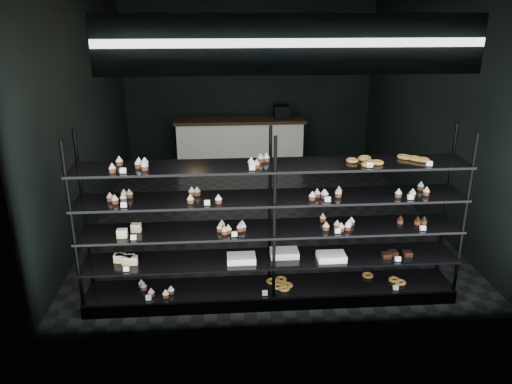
# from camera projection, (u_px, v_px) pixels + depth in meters

# --- Properties ---
(room) EXTENTS (5.01, 6.01, 3.20)m
(room) POSITION_uv_depth(u_px,v_px,m) (261.00, 112.00, 7.28)
(room) COLOR black
(room) RESTS_ON ground
(display_shelf) EXTENTS (4.00, 0.50, 1.91)m
(display_shelf) POSITION_uv_depth(u_px,v_px,m) (269.00, 248.00, 5.32)
(display_shelf) COLOR black
(display_shelf) RESTS_ON room
(signage) EXTENTS (3.30, 0.05, 0.50)m
(signage) POSITION_uv_depth(u_px,v_px,m) (292.00, 45.00, 4.15)
(signage) COLOR #0B143B
(signage) RESTS_ON room
(pendant_lamp) EXTENTS (0.31, 0.31, 0.89)m
(pendant_lamp) POSITION_uv_depth(u_px,v_px,m) (190.00, 59.00, 6.05)
(pendant_lamp) COLOR black
(pendant_lamp) RESTS_ON room
(service_counter) EXTENTS (2.56, 0.65, 1.23)m
(service_counter) POSITION_uv_depth(u_px,v_px,m) (241.00, 142.00, 9.99)
(service_counter) COLOR white
(service_counter) RESTS_ON room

